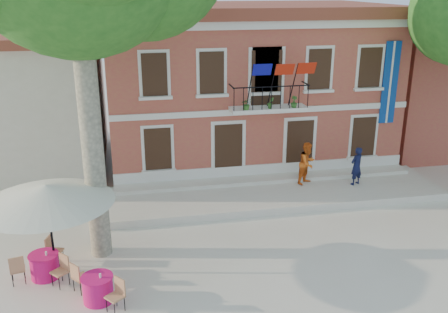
% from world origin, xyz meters
% --- Properties ---
extents(ground, '(90.00, 90.00, 0.00)m').
position_xyz_m(ground, '(0.00, 0.00, 0.00)').
color(ground, beige).
rests_on(ground, ground).
extents(main_building, '(13.50, 9.59, 7.50)m').
position_xyz_m(main_building, '(2.00, 9.99, 3.78)').
color(main_building, '#AA5D3D').
rests_on(main_building, ground).
extents(neighbor_west, '(9.40, 9.40, 6.40)m').
position_xyz_m(neighbor_west, '(-9.50, 11.00, 3.22)').
color(neighbor_west, beige).
rests_on(neighbor_west, ground).
extents(neighbor_east, '(9.40, 9.40, 6.40)m').
position_xyz_m(neighbor_east, '(14.00, 11.00, 3.22)').
color(neighbor_east, '#AA5D3D').
rests_on(neighbor_east, ground).
extents(terrace, '(14.00, 3.40, 0.30)m').
position_xyz_m(terrace, '(2.00, 4.40, 0.15)').
color(terrace, silver).
rests_on(terrace, ground).
extents(patio_umbrella, '(3.91, 3.91, 2.91)m').
position_xyz_m(patio_umbrella, '(-6.20, 0.20, 2.62)').
color(patio_umbrella, black).
rests_on(patio_umbrella, ground).
extents(pedestrian_navy, '(0.71, 0.61, 1.65)m').
position_xyz_m(pedestrian_navy, '(5.60, 4.40, 1.13)').
color(pedestrian_navy, '#101436').
rests_on(pedestrian_navy, terrace).
extents(pedestrian_orange, '(1.12, 1.07, 1.81)m').
position_xyz_m(pedestrian_orange, '(3.61, 4.93, 1.21)').
color(pedestrian_orange, orange).
rests_on(pedestrian_orange, terrace).
extents(cafe_table_0, '(1.78, 1.83, 0.95)m').
position_xyz_m(cafe_table_0, '(-6.47, -0.02, 0.43)').
color(cafe_table_0, '#D0135B').
rests_on(cafe_table_0, ground).
extents(cafe_table_1, '(1.54, 1.75, 0.95)m').
position_xyz_m(cafe_table_1, '(-4.85, -1.55, 0.42)').
color(cafe_table_1, '#D0135B').
rests_on(cafe_table_1, ground).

